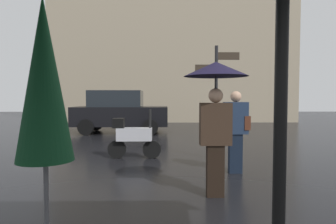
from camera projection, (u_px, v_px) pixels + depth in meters
folded_patio_umbrella_near at (44, 91)px, 2.18m from camera, size 0.51×0.51×2.28m
pedestrian_with_umbrella at (216, 92)px, 4.45m from camera, size 0.98×0.98×2.07m
pedestrian_with_bag at (236, 127)px, 5.91m from camera, size 0.51×0.24×1.66m
parked_scooter at (133, 136)px, 7.35m from camera, size 1.34×0.32×1.23m
parked_car_left at (120, 111)px, 12.80m from camera, size 4.04×1.98×1.84m
street_signpost at (216, 91)px, 7.20m from camera, size 1.08×0.08×2.79m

